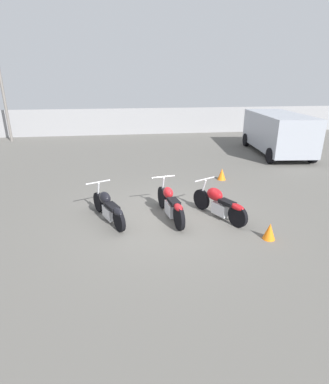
% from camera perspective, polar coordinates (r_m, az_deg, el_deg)
% --- Properties ---
extents(ground_plane, '(60.00, 60.00, 0.00)m').
position_cam_1_polar(ground_plane, '(8.32, 0.31, -4.96)').
color(ground_plane, '#5B5954').
extents(fence_back, '(40.00, 0.04, 1.75)m').
position_cam_1_polar(fence_back, '(21.11, -5.15, 13.24)').
color(fence_back, gray).
rests_on(fence_back, ground_plane).
extents(motorcycle_slot_0, '(1.04, 1.87, 0.94)m').
position_cam_1_polar(motorcycle_slot_0, '(8.14, -10.62, -2.89)').
color(motorcycle_slot_0, black).
rests_on(motorcycle_slot_0, ground_plane).
extents(motorcycle_slot_1, '(0.69, 2.08, 1.02)m').
position_cam_1_polar(motorcycle_slot_1, '(8.14, 1.18, -2.33)').
color(motorcycle_slot_1, black).
rests_on(motorcycle_slot_1, ground_plane).
extents(motorcycle_slot_2, '(1.10, 1.83, 0.97)m').
position_cam_1_polar(motorcycle_slot_2, '(8.32, 10.40, -2.12)').
color(motorcycle_slot_2, black).
rests_on(motorcycle_slot_2, ground_plane).
extents(parked_van, '(2.61, 5.15, 2.00)m').
position_cam_1_polar(parked_van, '(16.40, 20.75, 10.72)').
color(parked_van, '#999EA8').
rests_on(parked_van, ground_plane).
extents(traffic_cone_near, '(0.31, 0.31, 0.43)m').
position_cam_1_polar(traffic_cone_near, '(11.60, 10.86, 3.36)').
color(traffic_cone_near, orange).
rests_on(traffic_cone_near, ground_plane).
extents(traffic_cone_far, '(0.30, 0.30, 0.41)m').
position_cam_1_polar(traffic_cone_far, '(7.63, 19.37, -7.07)').
color(traffic_cone_far, orange).
rests_on(traffic_cone_far, ground_plane).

